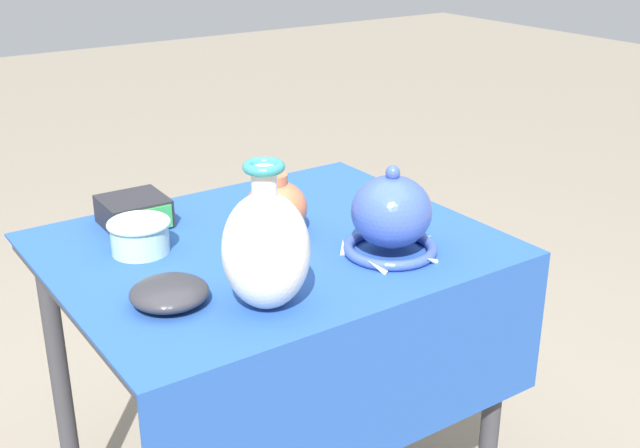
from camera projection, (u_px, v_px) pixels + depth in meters
The scene contains 7 objects.
display_table at pixel (276, 287), 1.74m from camera, with size 0.92×0.75×0.78m.
vase_tall_bulbous at pixel (266, 248), 1.41m from camera, with size 0.16×0.16×0.27m.
vase_dome_bell at pixel (391, 218), 1.64m from camera, with size 0.20×0.21×0.20m.
mosaic_tile_box at pixel (134, 212), 1.80m from camera, with size 0.14×0.14×0.06m.
bowl_shallow_charcoal at pixel (169, 293), 1.45m from camera, with size 0.14×0.14×0.05m, color #2D2D33.
jar_round_terracotta at pixel (276, 207), 1.75m from camera, with size 0.14×0.14×0.14m.
cup_wide_celadon at pixel (140, 235), 1.66m from camera, with size 0.13×0.13×0.07m.
Camera 1 is at (-0.80, -1.36, 1.47)m, focal length 45.00 mm.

